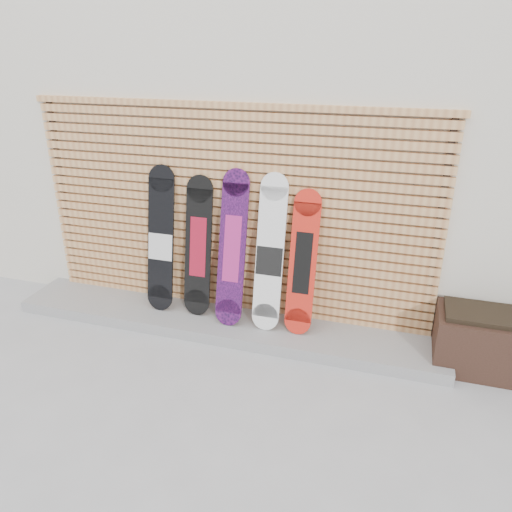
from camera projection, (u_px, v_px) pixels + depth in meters
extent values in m
plane|color=#9B9B9E|center=(213.00, 366.00, 4.70)|extent=(80.00, 80.00, 0.00)
cube|color=beige|center=(335.00, 121.00, 6.92)|extent=(12.00, 5.00, 3.60)
cube|color=gray|center=(223.00, 323.00, 5.31)|extent=(4.60, 0.70, 0.12)
cube|color=tan|center=(232.00, 304.00, 5.53)|extent=(4.20, 0.05, 0.08)
cube|color=tan|center=(232.00, 296.00, 5.50)|extent=(4.20, 0.05, 0.08)
cube|color=tan|center=(232.00, 288.00, 5.46)|extent=(4.20, 0.05, 0.07)
cube|color=tan|center=(232.00, 280.00, 5.42)|extent=(4.20, 0.05, 0.07)
cube|color=tan|center=(232.00, 272.00, 5.38)|extent=(4.20, 0.05, 0.07)
cube|color=tan|center=(232.00, 264.00, 5.34)|extent=(4.20, 0.05, 0.07)
cube|color=tan|center=(231.00, 256.00, 5.30)|extent=(4.20, 0.05, 0.07)
cube|color=tan|center=(231.00, 247.00, 5.26)|extent=(4.20, 0.05, 0.07)
cube|color=tan|center=(231.00, 239.00, 5.23)|extent=(4.20, 0.05, 0.07)
cube|color=tan|center=(231.00, 230.00, 5.19)|extent=(4.20, 0.05, 0.08)
cube|color=tan|center=(231.00, 221.00, 5.15)|extent=(4.20, 0.05, 0.08)
cube|color=tan|center=(230.00, 212.00, 5.11)|extent=(4.20, 0.05, 0.08)
cube|color=tan|center=(230.00, 203.00, 5.07)|extent=(4.20, 0.05, 0.08)
cube|color=tan|center=(230.00, 194.00, 5.03)|extent=(4.20, 0.05, 0.08)
cube|color=tan|center=(230.00, 185.00, 4.99)|extent=(4.20, 0.05, 0.08)
cube|color=tan|center=(230.00, 175.00, 4.96)|extent=(4.20, 0.05, 0.08)
cube|color=tan|center=(229.00, 166.00, 4.92)|extent=(4.20, 0.05, 0.08)
cube|color=tan|center=(229.00, 156.00, 4.88)|extent=(4.20, 0.05, 0.08)
cube|color=tan|center=(229.00, 146.00, 4.84)|extent=(4.20, 0.05, 0.08)
cube|color=tan|center=(229.00, 136.00, 4.80)|extent=(4.20, 0.05, 0.08)
cube|color=tan|center=(229.00, 125.00, 4.76)|extent=(4.20, 0.05, 0.08)
cube|color=tan|center=(228.00, 115.00, 4.72)|extent=(4.20, 0.05, 0.08)
cube|color=black|center=(65.00, 202.00, 5.71)|extent=(0.06, 0.04, 2.23)
cube|color=black|center=(436.00, 241.00, 4.62)|extent=(0.06, 0.04, 2.23)
cube|color=tan|center=(228.00, 105.00, 4.69)|extent=(4.26, 0.07, 0.06)
cube|color=black|center=(511.00, 347.00, 4.51)|extent=(1.32, 0.55, 0.55)
cube|color=black|center=(161.00, 239.00, 5.27)|extent=(0.29, 0.27, 1.26)
cylinder|color=black|center=(160.00, 297.00, 5.41)|extent=(0.29, 0.08, 0.29)
cylinder|color=black|center=(162.00, 178.00, 5.12)|extent=(0.29, 0.08, 0.29)
cube|color=silver|center=(161.00, 247.00, 5.28)|extent=(0.27, 0.08, 0.28)
cube|color=black|center=(198.00, 247.00, 5.18)|extent=(0.29, 0.25, 1.19)
cylinder|color=black|center=(197.00, 302.00, 5.31)|extent=(0.29, 0.08, 0.28)
cylinder|color=black|center=(200.00, 189.00, 5.04)|extent=(0.29, 0.08, 0.28)
cube|color=maroon|center=(198.00, 247.00, 5.18)|extent=(0.18, 0.14, 0.62)
cube|color=black|center=(232.00, 249.00, 5.01)|extent=(0.28, 0.34, 1.29)
cylinder|color=black|center=(228.00, 312.00, 5.13)|extent=(0.28, 0.09, 0.28)
cylinder|color=black|center=(236.00, 182.00, 4.89)|extent=(0.28, 0.09, 0.28)
cube|color=#A92170|center=(232.00, 249.00, 5.01)|extent=(0.17, 0.19, 0.66)
cube|color=white|center=(270.00, 253.00, 4.92)|extent=(0.28, 0.31, 1.28)
cylinder|color=white|center=(265.00, 317.00, 5.04)|extent=(0.28, 0.08, 0.28)
cylinder|color=white|center=(275.00, 187.00, 4.79)|extent=(0.28, 0.08, 0.28)
cube|color=black|center=(269.00, 261.00, 4.93)|extent=(0.27, 0.09, 0.28)
cube|color=red|center=(303.00, 263.00, 4.86)|extent=(0.27, 0.29, 1.16)
cylinder|color=red|center=(298.00, 321.00, 4.97)|extent=(0.27, 0.08, 0.27)
cylinder|color=red|center=(308.00, 202.00, 4.75)|extent=(0.27, 0.08, 0.27)
cube|color=black|center=(303.00, 263.00, 4.86)|extent=(0.17, 0.17, 0.60)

